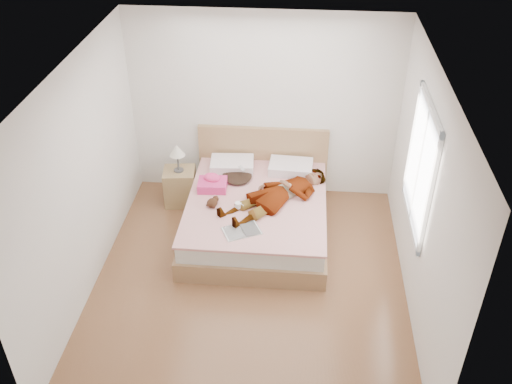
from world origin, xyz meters
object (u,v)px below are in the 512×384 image
woman (278,191)px  phone (242,168)px  nightstand (180,184)px  bed (257,211)px  magazine (242,231)px  coffee_mug (238,206)px  towel (212,183)px  plush_toy (213,202)px

woman → phone: 0.64m
nightstand → bed: bearing=-24.2°
magazine → nightstand: bearing=128.9°
magazine → coffee_mug: bearing=101.3°
towel → nightstand: nightstand is taller
phone → magazine: size_ratio=0.19×
bed → towel: bearing=167.6°
magazine → plush_toy: plush_toy is taller
phone → coffee_mug: size_ratio=0.76×
towel → nightstand: bearing=144.5°
phone → plush_toy: (-0.29, -0.63, -0.12)m
woman → towel: (-0.86, 0.16, -0.03)m
phone → nightstand: 0.97m
woman → plush_toy: (-0.79, -0.23, -0.05)m
woman → magazine: 0.81m
magazine → plush_toy: size_ratio=2.29×
magazine → coffee_mug: size_ratio=4.06×
towel → plush_toy: bearing=-80.5°
coffee_mug → nightstand: 1.23m
plush_toy → nightstand: nightstand is taller
woman → nightstand: size_ratio=1.79×
towel → nightstand: (-0.52, 0.37, -0.29)m
phone → towel: 0.44m
coffee_mug → plush_toy: (-0.32, 0.03, 0.01)m
coffee_mug → nightstand: size_ratio=0.14×
woman → nightstand: (-1.38, 0.54, -0.32)m
phone → plush_toy: bearing=-159.3°
woman → magazine: bearing=-72.8°
phone → nightstand: size_ratio=0.10×
bed → magazine: size_ratio=4.13×
bed → coffee_mug: bed is taller
magazine → phone: bearing=96.1°
bed → plush_toy: bed is taller
phone → towel: (-0.36, -0.24, -0.10)m
towel → plush_toy: towel is taller
phone → coffee_mug: 0.67m
woman → phone: (-0.50, 0.40, 0.07)m
bed → towel: size_ratio=5.43×
bed → coffee_mug: size_ratio=16.79×
phone → bed: 0.60m
woman → bed: size_ratio=0.78×
woman → nightstand: nightstand is taller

